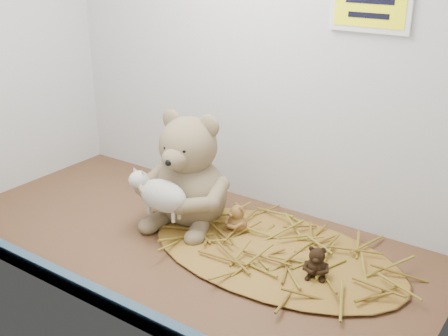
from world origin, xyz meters
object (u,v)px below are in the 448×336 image
Objects in this scene: toy_lamb at (163,196)px; mini_teddy_tan at (238,217)px; main_teddy at (190,169)px; mini_teddy_brown at (317,260)px.

mini_teddy_tan is at bearing 40.08° from toy_lamb.
toy_lamb is at bearing -98.48° from main_teddy.
main_teddy is 1.74× the size of toy_lamb.
mini_teddy_brown is at bearing 7.01° from toy_lamb.
toy_lamb is at bearing -106.92° from mini_teddy_tan.
mini_teddy_tan reaches higher than mini_teddy_brown.
mini_teddy_tan is at bearing 143.52° from mini_teddy_brown.
mini_teddy_tan is 1.05× the size of mini_teddy_brown.
main_teddy is 39.77cm from mini_teddy_brown.
main_teddy is 10.93cm from toy_lamb.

